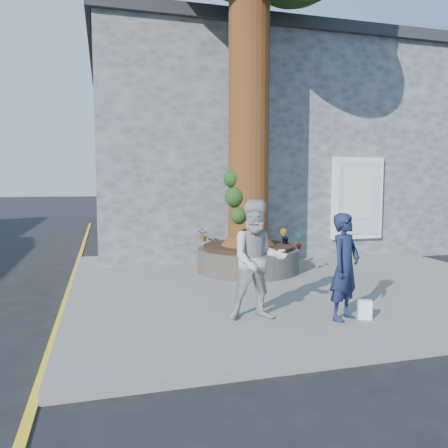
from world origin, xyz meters
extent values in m
plane|color=black|center=(0.00, 0.00, 0.00)|extent=(120.00, 120.00, 0.00)
cube|color=slate|center=(1.50, 1.00, 0.06)|extent=(9.00, 8.00, 0.12)
cube|color=yellow|center=(-3.05, 1.00, 0.00)|extent=(0.10, 30.00, 0.01)
cube|color=#545759|center=(2.50, 7.20, 3.00)|extent=(10.00, 8.00, 6.00)
cube|color=black|center=(2.50, 7.20, 6.15)|extent=(10.30, 8.30, 0.30)
cube|color=white|center=(4.30, 3.14, 1.70)|extent=(1.50, 0.12, 2.20)
cube|color=silver|center=(4.30, 3.08, 1.70)|extent=(1.25, 0.04, 1.95)
cube|color=silver|center=(4.30, 3.06, 1.80)|extent=(0.90, 0.02, 1.30)
cube|color=#545759|center=(10.50, 7.20, 3.00)|extent=(6.00, 8.00, 6.00)
cylinder|color=black|center=(0.80, 2.00, 0.38)|extent=(2.30, 2.30, 0.52)
cylinder|color=black|center=(0.80, 2.00, 0.68)|extent=(2.04, 2.04, 0.08)
cylinder|color=#492412|center=(0.80, 2.00, 4.47)|extent=(0.90, 0.90, 7.50)
cone|color=#492412|center=(0.80, 2.00, 1.07)|extent=(1.24, 1.24, 0.70)
sphere|color=#163C14|center=(0.42, 1.80, 1.82)|extent=(0.44, 0.44, 0.44)
sphere|color=#163C14|center=(0.48, 1.70, 1.42)|extent=(0.36, 0.36, 0.36)
sphere|color=#163C14|center=(0.40, 1.92, 2.22)|extent=(0.40, 0.40, 0.40)
imported|color=#161C3D|center=(1.05, -1.71, 0.91)|extent=(0.69, 0.62, 1.58)
imported|color=#ADA9A5|center=(-0.18, -1.37, 1.01)|extent=(0.94, 0.78, 1.78)
cube|color=white|center=(1.36, -1.78, 0.26)|extent=(0.23, 0.19, 0.28)
imported|color=gray|center=(1.65, 1.15, 0.90)|extent=(0.23, 0.19, 0.36)
imported|color=gray|center=(1.65, 1.92, 0.90)|extent=(0.27, 0.27, 0.36)
imported|color=gray|center=(0.78, 1.15, 0.90)|extent=(0.27, 0.27, 0.36)
imported|color=gray|center=(-0.05, 2.85, 0.88)|extent=(0.34, 0.36, 0.31)
camera|label=1|loc=(-2.34, -7.32, 2.15)|focal=35.00mm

